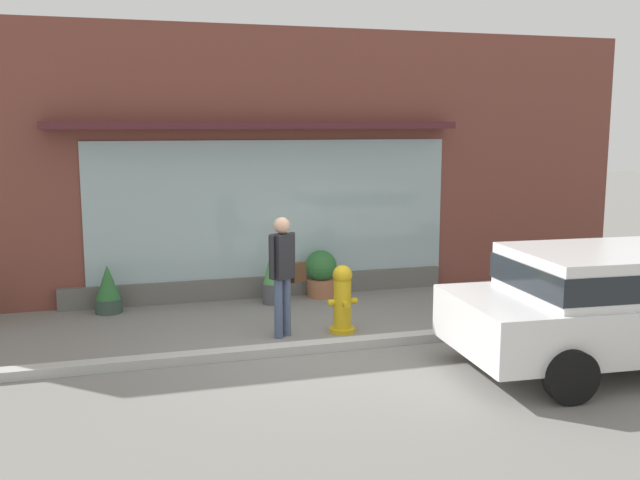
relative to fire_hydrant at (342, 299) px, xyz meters
name	(u,v)px	position (x,y,z in m)	size (l,w,h in m)	color
ground_plane	(306,347)	(-0.69, -0.55, -0.49)	(60.00, 60.00, 0.00)	gray
curb_strip	(310,347)	(-0.69, -0.75, -0.43)	(14.00, 0.24, 0.12)	#B2B2AD
storefront	(257,166)	(-0.69, 2.64, 1.76)	(14.00, 0.81, 4.59)	brown
fire_hydrant	(342,299)	(0.00, 0.00, 0.00)	(0.43, 0.41, 0.98)	gold
pedestrian_with_handbag	(283,268)	(-0.86, 0.02, 0.50)	(0.60, 0.40, 1.70)	#475675
parked_car_white	(623,300)	(2.83, -2.40, 0.35)	(4.48, 2.27, 1.48)	white
potted_plant_window_right	(108,290)	(-3.24, 2.07, -0.12)	(0.43, 0.43, 0.77)	#33473D
potted_plant_low_front	(321,273)	(0.32, 2.15, -0.07)	(0.54, 0.54, 0.82)	#9E6042
potted_plant_doorstep	(272,276)	(-0.60, 1.91, -0.03)	(0.34, 0.34, 0.97)	#4C4C51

